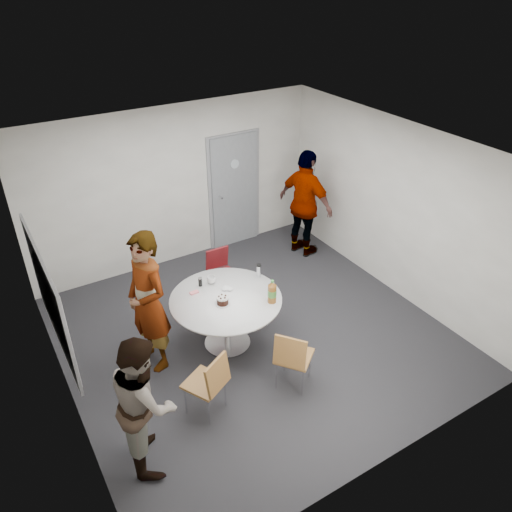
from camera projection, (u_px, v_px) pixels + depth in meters
floor at (253, 334)px, 7.11m from camera, size 5.00×5.00×0.00m
ceiling at (253, 153)px, 5.71m from camera, size 5.00×5.00×0.00m
wall_back at (175, 187)px, 8.23m from camera, size 5.00×0.00×5.00m
wall_left at (52, 317)px, 5.30m from camera, size 0.00×5.00×5.00m
wall_right at (395, 209)px, 7.52m from camera, size 0.00×5.00×5.00m
wall_front at (393, 373)px, 4.59m from camera, size 5.00×0.00×5.00m
door at (234, 191)px, 8.88m from camera, size 1.02×0.17×2.12m
whiteboard at (50, 298)px, 5.41m from camera, size 0.04×1.90×1.25m
table at (228, 304)px, 6.61m from camera, size 1.48×1.48×1.11m
chair_near_left at (210, 380)px, 5.64m from camera, size 0.56×0.58×0.86m
chair_near_right at (292, 356)px, 5.98m from camera, size 0.60×0.59×0.87m
chair_far at (220, 269)px, 7.69m from camera, size 0.40×0.43×0.81m
person_main at (148, 303)px, 6.16m from camera, size 0.61×0.79×1.92m
person_left at (145, 401)px, 5.02m from camera, size 0.77×0.90×1.61m
person_right at (305, 204)px, 8.57m from camera, size 0.72×1.20×1.92m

